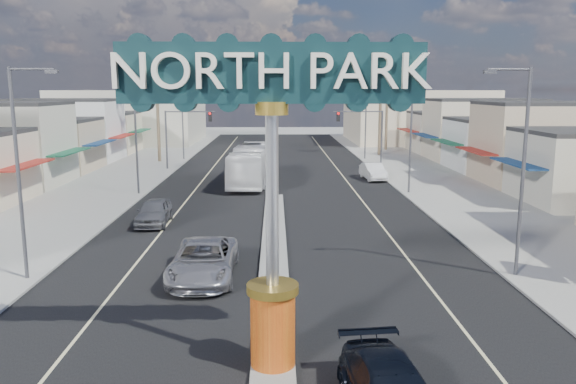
{
  "coord_description": "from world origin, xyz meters",
  "views": [
    {
      "loc": [
        0.1,
        -13.29,
        8.08
      ],
      "look_at": [
        0.63,
        10.37,
        3.76
      ],
      "focal_mm": 35.0,
      "sensor_mm": 36.0,
      "label": 1
    }
  ],
  "objects_px": {
    "traffic_signal_left": "(184,128)",
    "palm_left_far": "(155,58)",
    "traffic_signal_right": "(364,128)",
    "car_parked_left": "(154,212)",
    "streetlight_r_mid": "(409,129)",
    "city_bus": "(251,165)",
    "streetlight_l_mid": "(138,130)",
    "palm_right_mid": "(381,69)",
    "gateway_sign": "(272,169)",
    "streetlight_l_far": "(184,116)",
    "palm_right_far": "(388,56)",
    "suv_left": "(204,260)",
    "streetlight_r_far": "(364,116)",
    "car_parked_right": "(373,171)",
    "streetlight_l_near": "(21,164)",
    "streetlight_r_near": "(520,162)"
  },
  "relations": [
    {
      "from": "traffic_signal_left",
      "to": "palm_left_far",
      "type": "distance_m",
      "value": 10.14
    },
    {
      "from": "traffic_signal_right",
      "to": "car_parked_left",
      "type": "height_order",
      "value": "traffic_signal_right"
    },
    {
      "from": "streetlight_r_mid",
      "to": "city_bus",
      "type": "xyz_separation_m",
      "value": [
        -12.43,
        5.14,
        -3.39
      ]
    },
    {
      "from": "traffic_signal_left",
      "to": "streetlight_l_mid",
      "type": "bearing_deg",
      "value": -95.1
    },
    {
      "from": "palm_right_mid",
      "to": "gateway_sign",
      "type": "bearing_deg",
      "value": -103.53
    },
    {
      "from": "gateway_sign",
      "to": "city_bus",
      "type": "height_order",
      "value": "gateway_sign"
    },
    {
      "from": "gateway_sign",
      "to": "streetlight_l_far",
      "type": "bearing_deg",
      "value": 101.78
    },
    {
      "from": "palm_right_mid",
      "to": "city_bus",
      "type": "distance_m",
      "value": 27.2
    },
    {
      "from": "streetlight_l_far",
      "to": "palm_right_mid",
      "type": "xyz_separation_m",
      "value": [
        23.43,
        4.0,
        5.54
      ]
    },
    {
      "from": "gateway_sign",
      "to": "palm_right_mid",
      "type": "distance_m",
      "value": 55.76
    },
    {
      "from": "streetlight_l_mid",
      "to": "palm_right_far",
      "type": "relative_size",
      "value": 0.64
    },
    {
      "from": "suv_left",
      "to": "car_parked_left",
      "type": "xyz_separation_m",
      "value": [
        -4.27,
        10.09,
        -0.04
      ]
    },
    {
      "from": "gateway_sign",
      "to": "traffic_signal_left",
      "type": "height_order",
      "value": "gateway_sign"
    },
    {
      "from": "streetlight_l_far",
      "to": "palm_right_mid",
      "type": "relative_size",
      "value": 0.74
    },
    {
      "from": "streetlight_l_far",
      "to": "streetlight_r_far",
      "type": "relative_size",
      "value": 1.0
    },
    {
      "from": "streetlight_l_mid",
      "to": "streetlight_r_far",
      "type": "xyz_separation_m",
      "value": [
        20.87,
        22.0,
        0.0
      ]
    },
    {
      "from": "car_parked_left",
      "to": "car_parked_right",
      "type": "distance_m",
      "value": 23.5
    },
    {
      "from": "palm_right_far",
      "to": "suv_left",
      "type": "relative_size",
      "value": 2.41
    },
    {
      "from": "traffic_signal_left",
      "to": "streetlight_l_near",
      "type": "bearing_deg",
      "value": -92.1
    },
    {
      "from": "traffic_signal_left",
      "to": "palm_right_mid",
      "type": "bearing_deg",
      "value": 28.42
    },
    {
      "from": "traffic_signal_left",
      "to": "city_bus",
      "type": "bearing_deg",
      "value": -50.95
    },
    {
      "from": "traffic_signal_left",
      "to": "traffic_signal_right",
      "type": "bearing_deg",
      "value": 0.0
    },
    {
      "from": "streetlight_r_far",
      "to": "city_bus",
      "type": "bearing_deg",
      "value": -126.41
    },
    {
      "from": "traffic_signal_right",
      "to": "streetlight_l_mid",
      "type": "bearing_deg",
      "value": -144.5
    },
    {
      "from": "city_bus",
      "to": "car_parked_right",
      "type": "bearing_deg",
      "value": 14.02
    },
    {
      "from": "streetlight_l_near",
      "to": "palm_left_far",
      "type": "distance_m",
      "value": 40.59
    },
    {
      "from": "suv_left",
      "to": "city_bus",
      "type": "xyz_separation_m",
      "value": [
        1.03,
        25.02,
        0.86
      ]
    },
    {
      "from": "streetlight_r_mid",
      "to": "palm_left_far",
      "type": "height_order",
      "value": "palm_left_far"
    },
    {
      "from": "gateway_sign",
      "to": "streetlight_l_far",
      "type": "xyz_separation_m",
      "value": [
        -10.43,
        50.02,
        -0.86
      ]
    },
    {
      "from": "streetlight_l_near",
      "to": "streetlight_l_far",
      "type": "height_order",
      "value": "same"
    },
    {
      "from": "streetlight_l_far",
      "to": "traffic_signal_right",
      "type": "bearing_deg",
      "value": -22.2
    },
    {
      "from": "traffic_signal_left",
      "to": "streetlight_l_far",
      "type": "distance_m",
      "value": 8.14
    },
    {
      "from": "streetlight_l_mid",
      "to": "streetlight_l_far",
      "type": "height_order",
      "value": "same"
    },
    {
      "from": "streetlight_r_near",
      "to": "palm_right_far",
      "type": "bearing_deg",
      "value": 84.98
    },
    {
      "from": "car_parked_left",
      "to": "palm_right_far",
      "type": "bearing_deg",
      "value": 60.65
    },
    {
      "from": "gateway_sign",
      "to": "palm_right_mid",
      "type": "xyz_separation_m",
      "value": [
        13.0,
        54.02,
        4.67
      ]
    },
    {
      "from": "car_parked_right",
      "to": "palm_right_far",
      "type": "bearing_deg",
      "value": 71.15
    },
    {
      "from": "streetlight_l_far",
      "to": "streetlight_r_mid",
      "type": "relative_size",
      "value": 1.0
    },
    {
      "from": "streetlight_l_far",
      "to": "streetlight_r_mid",
      "type": "height_order",
      "value": "same"
    },
    {
      "from": "streetlight_r_near",
      "to": "streetlight_r_mid",
      "type": "height_order",
      "value": "same"
    },
    {
      "from": "streetlight_l_mid",
      "to": "palm_left_far",
      "type": "bearing_deg",
      "value": 97.31
    },
    {
      "from": "car_parked_left",
      "to": "streetlight_l_near",
      "type": "bearing_deg",
      "value": -108.33
    },
    {
      "from": "palm_right_far",
      "to": "car_parked_right",
      "type": "xyz_separation_m",
      "value": [
        -6.0,
        -24.87,
        -11.63
      ]
    },
    {
      "from": "traffic_signal_left",
      "to": "streetlight_l_far",
      "type": "relative_size",
      "value": 0.67
    },
    {
      "from": "gateway_sign",
      "to": "streetlight_r_far",
      "type": "relative_size",
      "value": 1.02
    },
    {
      "from": "traffic_signal_right",
      "to": "traffic_signal_left",
      "type": "bearing_deg",
      "value": 180.0
    },
    {
      "from": "traffic_signal_left",
      "to": "palm_right_far",
      "type": "bearing_deg",
      "value": 36.67
    },
    {
      "from": "palm_right_mid",
      "to": "city_bus",
      "type": "bearing_deg",
      "value": -125.72
    },
    {
      "from": "gateway_sign",
      "to": "car_parked_right",
      "type": "height_order",
      "value": "gateway_sign"
    },
    {
      "from": "streetlight_r_near",
      "to": "palm_right_mid",
      "type": "height_order",
      "value": "palm_right_mid"
    }
  ]
}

